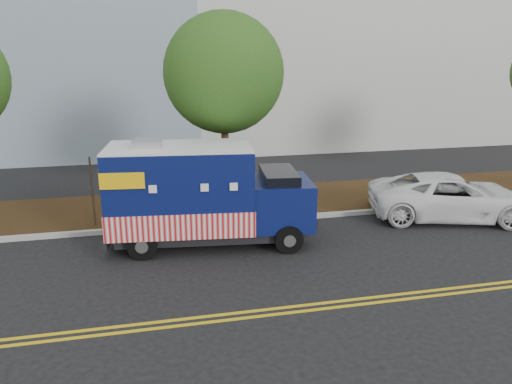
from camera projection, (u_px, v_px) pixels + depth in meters
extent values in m
plane|color=black|center=(184.00, 243.00, 15.08)|extent=(120.00, 120.00, 0.00)
cube|color=#9E9E99|center=(180.00, 226.00, 16.38)|extent=(120.00, 0.18, 0.15)
cube|color=black|center=(176.00, 207.00, 18.35)|extent=(120.00, 4.00, 0.15)
cube|color=gold|center=(202.00, 317.00, 10.91)|extent=(120.00, 0.10, 0.01)
cube|color=gold|center=(203.00, 323.00, 10.67)|extent=(120.00, 0.10, 0.01)
cylinder|color=#38281C|center=(225.00, 160.00, 17.36)|extent=(0.26, 0.26, 3.91)
sphere|color=#245016|center=(224.00, 73.00, 16.55)|extent=(4.01, 4.01, 4.01)
cube|color=#473828|center=(93.00, 193.00, 16.02)|extent=(0.06, 0.06, 2.40)
cube|color=black|center=(212.00, 230.00, 15.03)|extent=(5.69, 2.47, 0.28)
cube|color=#0B144D|center=(181.00, 187.00, 14.56)|extent=(4.36, 2.71, 2.36)
cube|color=red|center=(182.00, 215.00, 14.79)|extent=(4.41, 2.77, 0.74)
cube|color=white|center=(179.00, 147.00, 14.23)|extent=(4.36, 2.71, 0.06)
cube|color=#B7B7BA|center=(147.00, 143.00, 14.10)|extent=(0.87, 0.87, 0.22)
cube|color=#0B144D|center=(280.00, 202.00, 15.03)|extent=(2.00, 2.30, 1.38)
cube|color=black|center=(279.00, 181.00, 14.84)|extent=(1.19, 2.02, 0.64)
cube|color=black|center=(309.00, 215.00, 15.25)|extent=(0.30, 1.96, 0.30)
cube|color=black|center=(110.00, 233.00, 14.69)|extent=(0.42, 2.22, 0.28)
cube|color=#B7B7BA|center=(107.00, 188.00, 14.32)|extent=(0.24, 1.76, 1.87)
cube|color=#B7B7BA|center=(191.00, 176.00, 15.70)|extent=(1.76, 0.24, 1.08)
cube|color=yellow|center=(122.00, 181.00, 13.13)|extent=(1.18, 0.15, 0.44)
cube|color=yellow|center=(133.00, 162.00, 15.37)|extent=(1.18, 0.15, 0.44)
cylinder|color=black|center=(289.00, 239.00, 14.30)|extent=(0.85, 0.37, 0.83)
cylinder|color=black|center=(278.00, 217.00, 16.22)|extent=(0.85, 0.37, 0.83)
cylinder|color=black|center=(142.00, 245.00, 13.85)|extent=(0.85, 0.37, 0.83)
cylinder|color=black|center=(149.00, 221.00, 15.77)|extent=(0.85, 0.37, 0.83)
imported|color=white|center=(451.00, 197.00, 17.19)|extent=(6.04, 4.01, 1.54)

